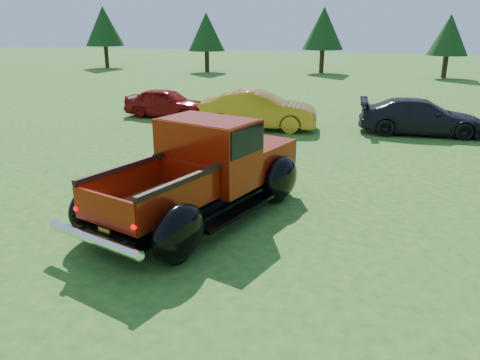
{
  "coord_description": "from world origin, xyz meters",
  "views": [
    {
      "loc": [
        2.37,
        -7.38,
        3.76
      ],
      "look_at": [
        -0.04,
        0.2,
        1.09
      ],
      "focal_mm": 35.0,
      "sensor_mm": 36.0,
      "label": 1
    }
  ],
  "objects": [
    {
      "name": "tree_far_west",
      "position": [
        -22.0,
        30.0,
        3.52
      ],
      "size": [
        3.33,
        3.33,
        5.2
      ],
      "color": "#332114",
      "rests_on": "ground"
    },
    {
      "name": "tree_mid_left",
      "position": [
        -3.0,
        31.0,
        3.38
      ],
      "size": [
        3.2,
        3.2,
        5.0
      ],
      "color": "#332114",
      "rests_on": "ground"
    },
    {
      "name": "ground",
      "position": [
        0.0,
        0.0,
        0.0
      ],
      "size": [
        120.0,
        120.0,
        0.0
      ],
      "primitive_type": "plane",
      "color": "#245618",
      "rests_on": "ground"
    },
    {
      "name": "show_car_grey",
      "position": [
        3.5,
        10.23,
        0.62
      ],
      "size": [
        4.38,
        2.07,
        1.23
      ],
      "primitive_type": "imported",
      "rotation": [
        0.0,
        0.0,
        1.65
      ],
      "color": "black",
      "rests_on": "ground"
    },
    {
      "name": "show_car_red",
      "position": [
        -6.5,
        10.36,
        0.6
      ],
      "size": [
        3.53,
        1.43,
        1.2
      ],
      "primitive_type": "imported",
      "rotation": [
        0.0,
        0.0,
        1.57
      ],
      "color": "maroon",
      "rests_on": "ground"
    },
    {
      "name": "tree_west",
      "position": [
        -12.0,
        29.0,
        3.11
      ],
      "size": [
        2.94,
        2.94,
        4.6
      ],
      "color": "#332114",
      "rests_on": "ground"
    },
    {
      "name": "pickup_truck",
      "position": [
        -1.02,
        1.17,
        0.93
      ],
      "size": [
        3.63,
        5.61,
        1.96
      ],
      "rotation": [
        0.0,
        0.0,
        -0.28
      ],
      "color": "black",
      "rests_on": "ground"
    },
    {
      "name": "tree_mid_right",
      "position": [
        6.0,
        30.0,
        2.97
      ],
      "size": [
        2.82,
        2.82,
        4.4
      ],
      "color": "#332114",
      "rests_on": "ground"
    },
    {
      "name": "show_car_yellow",
      "position": [
        -2.2,
        9.24,
        0.71
      ],
      "size": [
        4.47,
        2.12,
        1.42
      ],
      "primitive_type": "imported",
      "rotation": [
        0.0,
        0.0,
        1.72
      ],
      "color": "orange",
      "rests_on": "ground"
    }
  ]
}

